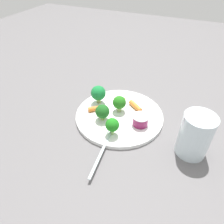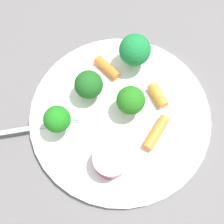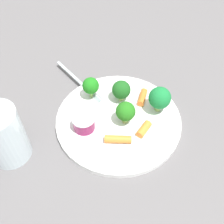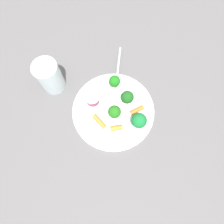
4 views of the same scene
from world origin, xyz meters
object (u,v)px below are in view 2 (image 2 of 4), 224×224
object	(u,v)px
broccoli_floret_2	(89,85)
carrot_stick_0	(158,95)
broccoli_floret_3	(57,119)
fork	(20,130)
carrot_stick_1	(156,133)
carrot_stick_2	(107,68)
broccoli_floret_0	(135,50)
sauce_cup	(111,161)
broccoli_floret_1	(131,101)
plate	(120,116)

from	to	relation	value
broccoli_floret_2	carrot_stick_0	xyz separation A→B (m)	(-0.01, -0.10, -0.02)
broccoli_floret_3	fork	distance (m)	0.07
carrot_stick_1	carrot_stick_2	world-z (taller)	same
broccoli_floret_0	carrot_stick_2	xyz separation A→B (m)	(-0.01, 0.04, -0.03)
sauce_cup	fork	world-z (taller)	sauce_cup
carrot_stick_0	fork	size ratio (longest dim) A/B	0.21
sauce_cup	broccoli_floret_1	size ratio (longest dim) A/B	0.88
broccoli_floret_1	carrot_stick_1	bearing A→B (deg)	-140.90
broccoli_floret_2	carrot_stick_2	world-z (taller)	broccoli_floret_2
broccoli_floret_1	broccoli_floret_2	distance (m)	0.07
broccoli_floret_0	broccoli_floret_1	world-z (taller)	broccoli_floret_0
broccoli_floret_1	carrot_stick_0	distance (m)	0.05
broccoli_floret_0	carrot_stick_1	distance (m)	0.13
broccoli_floret_3	carrot_stick_2	distance (m)	0.12
broccoli_floret_0	carrot_stick_0	size ratio (longest dim) A/B	1.63
broccoli_floret_0	carrot_stick_1	world-z (taller)	broccoli_floret_0
sauce_cup	carrot_stick_0	distance (m)	0.12
sauce_cup	carrot_stick_1	bearing A→B (deg)	-60.50
plate	sauce_cup	xyz separation A→B (m)	(-0.07, 0.02, 0.02)
plate	broccoli_floret_0	xyz separation A→B (m)	(0.09, -0.03, 0.04)
sauce_cup	carrot_stick_2	world-z (taller)	sauce_cup
broccoli_floret_0	carrot_stick_2	distance (m)	0.05
plate	carrot_stick_2	world-z (taller)	carrot_stick_2
plate	fork	distance (m)	0.15
sauce_cup	broccoli_floret_0	bearing A→B (deg)	-16.39
carrot_stick_0	plate	bearing A→B (deg)	111.39
broccoli_floret_2	fork	world-z (taller)	broccoli_floret_2
fork	carrot_stick_0	bearing A→B (deg)	-79.35
carrot_stick_1	broccoli_floret_1	bearing A→B (deg)	39.10
fork	plate	bearing A→B (deg)	-83.86
carrot_stick_1	fork	distance (m)	0.20
broccoli_floret_1	sauce_cup	bearing A→B (deg)	157.22
broccoli_floret_3	fork	xyz separation A→B (m)	(-0.00, 0.06, -0.03)
fork	broccoli_floret_3	bearing A→B (deg)	-89.18
broccoli_floret_2	broccoli_floret_1	bearing A→B (deg)	-117.20
broccoli_floret_1	broccoli_floret_2	bearing A→B (deg)	62.80
broccoli_floret_1	broccoli_floret_0	bearing A→B (deg)	-9.43
broccoli_floret_0	broccoli_floret_1	distance (m)	0.08
carrot_stick_0	sauce_cup	bearing A→B (deg)	141.26
plate	broccoli_floret_2	world-z (taller)	broccoli_floret_2
carrot_stick_1	fork	size ratio (longest dim) A/B	0.30
broccoli_floret_0	fork	world-z (taller)	broccoli_floret_0
broccoli_floret_2	carrot_stick_1	bearing A→B (deg)	-127.93
broccoli_floret_0	fork	xyz separation A→B (m)	(-0.10, 0.18, -0.04)
sauce_cup	carrot_stick_2	distance (m)	0.15
plate	broccoli_floret_3	distance (m)	0.10
broccoli_floret_1	carrot_stick_2	bearing A→B (deg)	22.95
plate	carrot_stick_0	xyz separation A→B (m)	(0.02, -0.06, 0.01)
sauce_cup	carrot_stick_0	world-z (taller)	sauce_cup
plate	broccoli_floret_0	bearing A→B (deg)	-18.01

